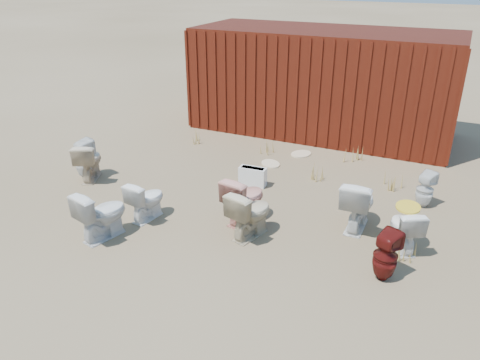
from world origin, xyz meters
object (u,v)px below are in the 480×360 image
at_px(toilet_back_beige_right, 250,213).
at_px(toilet_front_a, 102,214).
at_px(toilet_back_a, 84,159).
at_px(toilet_back_yellowlid, 404,228).
at_px(toilet_back_beige_left, 89,161).
at_px(shipping_container, 323,82).
at_px(toilet_front_pink, 244,199).
at_px(toilet_front_maroon, 386,256).
at_px(toilet_back_e, 425,190).
at_px(toilet_front_e, 358,203).
at_px(toilet_front_c, 146,200).
at_px(loose_tank, 253,176).

bearing_deg(toilet_back_beige_right, toilet_front_a, 41.10).
xyz_separation_m(toilet_back_a, toilet_back_yellowlid, (5.82, 0.05, -0.06)).
relative_size(toilet_back_beige_left, toilet_back_yellowlid, 1.11).
distance_m(shipping_container, toilet_front_pink, 4.97).
distance_m(toilet_front_maroon, toilet_back_e, 2.36).
height_order(toilet_front_maroon, toilet_back_yellowlid, toilet_front_maroon).
bearing_deg(toilet_back_beige_left, toilet_front_a, 111.94).
bearing_deg(toilet_front_e, toilet_back_e, -127.05).
distance_m(toilet_front_e, toilet_back_a, 5.10).
bearing_deg(toilet_front_a, toilet_front_pink, -127.53).
relative_size(toilet_front_e, toilet_back_beige_right, 1.07).
bearing_deg(toilet_back_beige_left, toilet_back_a, -18.36).
relative_size(toilet_front_maroon, toilet_back_e, 1.11).
xyz_separation_m(toilet_back_a, toilet_back_e, (5.96, 1.54, -0.07)).
relative_size(shipping_container, toilet_back_yellowlid, 9.06).
bearing_deg(toilet_back_a, shipping_container, -107.25).
distance_m(toilet_front_e, toilet_back_yellowlid, 0.81).
relative_size(toilet_front_c, toilet_back_a, 0.86).
height_order(shipping_container, toilet_back_a, shipping_container).
height_order(toilet_back_a, toilet_back_yellowlid, toilet_back_a).
distance_m(toilet_front_a, toilet_front_c, 0.79).
relative_size(toilet_back_a, toilet_back_beige_left, 1.05).
bearing_deg(toilet_front_e, toilet_back_a, 3.73).
xyz_separation_m(toilet_front_e, toilet_back_beige_left, (-4.98, -0.36, -0.04)).
height_order(toilet_back_a, loose_tank, toilet_back_a).
height_order(shipping_container, toilet_front_maroon, shipping_container).
relative_size(toilet_front_maroon, toilet_back_yellowlid, 1.05).
distance_m(toilet_front_e, loose_tank, 2.20).
distance_m(toilet_front_e, toilet_back_beige_right, 1.67).
xyz_separation_m(toilet_back_beige_right, loose_tank, (-0.69, 1.64, -0.21)).
xyz_separation_m(toilet_back_a, toilet_back_beige_right, (3.70, -0.56, -0.00)).
distance_m(toilet_front_a, toilet_front_pink, 2.17).
xyz_separation_m(shipping_container, toilet_back_beige_left, (-3.11, -4.69, -0.83)).
bearing_deg(toilet_back_a, toilet_front_maroon, -170.90).
height_order(toilet_back_beige_right, loose_tank, toilet_back_beige_right).
bearing_deg(toilet_back_yellowlid, toilet_back_beige_right, -12.13).
height_order(shipping_container, loose_tank, shipping_container).
distance_m(toilet_front_c, toilet_front_maroon, 3.72).
distance_m(toilet_front_maroon, toilet_back_beige_left, 5.66).
bearing_deg(toilet_back_a, toilet_front_a, 155.44).
bearing_deg(shipping_container, loose_tank, -93.21).
xyz_separation_m(toilet_front_e, toilet_back_yellowlid, (0.74, -0.32, -0.08)).
xyz_separation_m(toilet_front_maroon, toilet_back_e, (0.25, 2.35, -0.03)).
distance_m(toilet_back_a, toilet_back_yellowlid, 5.82).
bearing_deg(toilet_back_beige_right, toilet_back_beige_left, 5.62).
bearing_deg(toilet_front_maroon, toilet_back_beige_left, 14.62).
distance_m(toilet_front_pink, toilet_back_beige_right, 0.46).
distance_m(toilet_front_pink, toilet_back_yellowlid, 2.41).
distance_m(toilet_back_beige_left, toilet_back_e, 6.05).
relative_size(toilet_front_maroon, toilet_front_e, 0.84).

